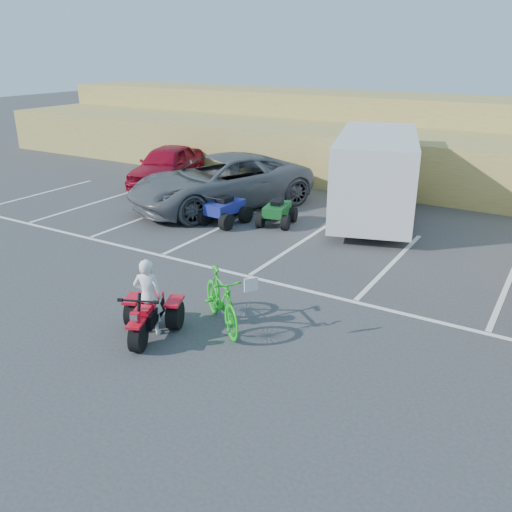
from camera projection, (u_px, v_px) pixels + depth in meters
The scene contains 11 objects.
ground at pixel (186, 316), 11.03m from camera, with size 100.00×100.00×0.00m, color #363639.
parking_stripes at pixel (311, 261), 13.87m from camera, with size 28.00×5.16×0.01m.
grass_embankment at pixel (411, 141), 22.89m from camera, with size 40.00×8.50×3.10m.
red_trike_atv at pixel (148, 336), 10.27m from camera, with size 1.10×1.47×0.96m, color red, non-canonical shape.
rider at pixel (148, 297), 10.13m from camera, with size 0.55×0.36×1.52m, color white.
green_dirt_bike at pixel (221, 300), 10.44m from camera, with size 0.54×1.91×1.15m, color #14BF19.
grey_pickup at pixel (221, 182), 18.27m from camera, with size 2.91×6.32×1.76m, color #4F5257.
red_car at pixel (167, 165), 21.49m from camera, with size 1.80×4.47×1.52m, color maroon.
cargo_trailer at pixel (375, 174), 16.79m from camera, with size 3.88×6.15×2.67m.
quad_atv_blue at pixel (225, 224), 16.85m from camera, with size 1.09×1.46×0.95m, color navy, non-canonical shape.
quad_atv_green at pixel (277, 224), 16.77m from camera, with size 0.99×1.32×0.86m, color #124E1D, non-canonical shape.
Camera 1 is at (6.31, -7.70, 5.12)m, focal length 38.00 mm.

